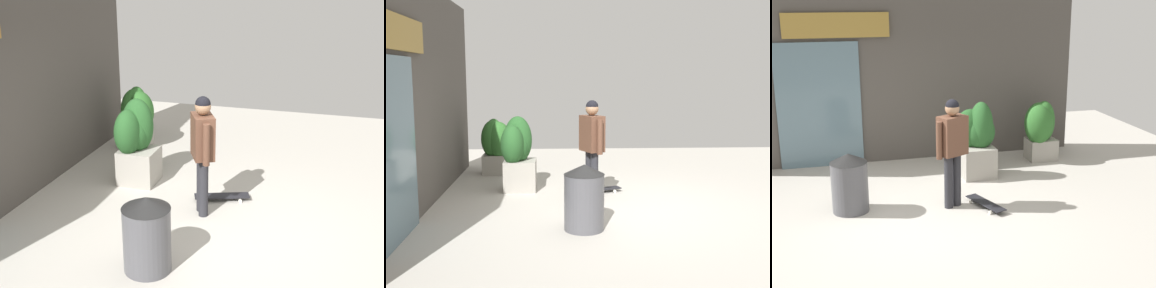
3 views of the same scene
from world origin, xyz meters
TOP-DOWN VIEW (x-y plane):
  - ground_plane at (0.00, 0.00)m, footprint 12.00×12.00m
  - building_facade at (-0.05, 2.96)m, footprint 7.15×0.31m
  - skateboarder at (0.51, 0.28)m, footprint 0.54×0.41m
  - skateboard at (0.98, 0.11)m, footprint 0.44×0.81m
  - planter_box_left at (2.70, 2.13)m, footprint 0.66×0.62m
  - planter_box_right at (1.27, 1.56)m, footprint 0.69×0.61m
  - trash_bin at (-0.99, 0.50)m, footprint 0.55×0.55m

SIDE VIEW (x-z plane):
  - ground_plane at x=0.00m, z-range 0.00..0.00m
  - skateboard at x=0.98m, z-range 0.02..0.10m
  - trash_bin at x=-0.99m, z-range 0.00..0.89m
  - planter_box_left at x=2.70m, z-range 0.08..1.23m
  - planter_box_right at x=1.27m, z-range 0.03..1.36m
  - skateboarder at x=0.51m, z-range 0.18..1.83m
  - building_facade at x=-0.05m, z-range -0.01..3.44m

